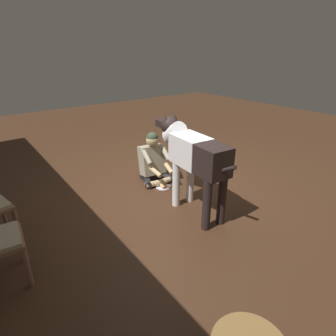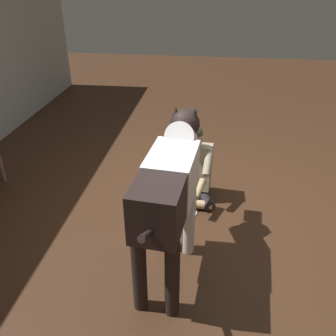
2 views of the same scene
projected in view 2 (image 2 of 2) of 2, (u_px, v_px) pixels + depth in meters
The scene contains 4 objects.
ground_plane at pixel (213, 216), 3.71m from camera, with size 15.03×15.03×0.00m, color #3F2617.
person_sitting_on_floor at pixel (192, 169), 3.85m from camera, with size 0.67×0.58×0.85m.
large_dog at pixel (170, 184), 2.71m from camera, with size 1.65×0.42×1.24m.
hot_dog_on_plate at pixel (186, 210), 3.75m from camera, with size 0.24×0.24×0.06m.
Camera 2 is at (-3.02, 0.07, 2.26)m, focal length 38.17 mm.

